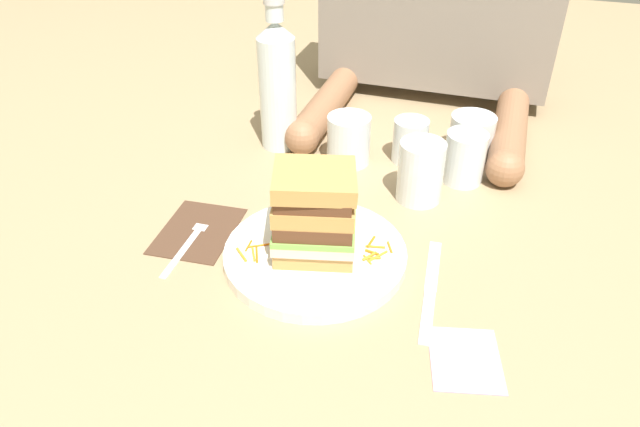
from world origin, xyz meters
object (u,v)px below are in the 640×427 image
object	(u,v)px
sandwich	(313,213)
napkin_dark	(198,230)
juice_glass	(420,174)
empty_tumbler_1	(410,141)
napkin_pink	(465,359)
fork	(191,238)
empty_tumbler_0	(349,140)
empty_tumbler_2	(471,136)
main_plate	(313,254)
knife	(430,291)
empty_tumbler_3	(465,158)
water_bottle	(277,84)

from	to	relation	value
sandwich	napkin_dark	xyz separation A→B (m)	(-0.18, 0.01, -0.08)
sandwich	juice_glass	size ratio (longest dim) A/B	1.33
empty_tumbler_1	napkin_pink	bearing A→B (deg)	-70.87
sandwich	fork	xyz separation A→B (m)	(-0.18, -0.01, -0.07)
sandwich	fork	distance (m)	0.20
fork	juice_glass	distance (m)	0.36
empty_tumbler_0	empty_tumbler_1	distance (m)	0.11
sandwich	empty_tumbler_2	xyz separation A→B (m)	(0.17, 0.37, -0.04)
sandwich	empty_tumbler_0	xyz separation A→B (m)	(-0.03, 0.28, -0.04)
main_plate	empty_tumbler_2	distance (m)	0.41
fork	knife	world-z (taller)	fork
juice_glass	empty_tumbler_2	size ratio (longest dim) A/B	1.25
napkin_dark	juice_glass	world-z (taller)	juice_glass
juice_glass	empty_tumbler_0	distance (m)	0.16
napkin_dark	napkin_pink	size ratio (longest dim) A/B	1.46
knife	empty_tumbler_1	xyz separation A→B (m)	(-0.09, 0.33, 0.04)
napkin_dark	empty_tumbler_2	size ratio (longest dim) A/B	1.76
knife	empty_tumbler_2	world-z (taller)	empty_tumbler_2
napkin_dark	empty_tumbler_0	size ratio (longest dim) A/B	1.62
empty_tumbler_1	empty_tumbler_2	size ratio (longest dim) A/B	0.98
main_plate	knife	distance (m)	0.17
sandwich	empty_tumbler_3	bearing A→B (deg)	58.43
juice_glass	empty_tumbler_3	distance (m)	0.10
juice_glass	water_bottle	xyz separation A→B (m)	(-0.27, 0.10, 0.07)
sandwich	empty_tumbler_0	bearing A→B (deg)	95.92
napkin_dark	empty_tumbler_3	world-z (taller)	empty_tumbler_3
empty_tumbler_3	napkin_pink	bearing A→B (deg)	-82.44
main_plate	juice_glass	world-z (taller)	juice_glass
empty_tumbler_2	empty_tumbler_3	world-z (taller)	empty_tumbler_3
knife	juice_glass	bearing A→B (deg)	104.45
empty_tumbler_2	napkin_dark	bearing A→B (deg)	-134.58
fork	empty_tumbler_0	world-z (taller)	empty_tumbler_0
napkin_dark	napkin_pink	xyz separation A→B (m)	(0.40, -0.12, -0.00)
knife	napkin_pink	xyz separation A→B (m)	(0.06, -0.10, -0.00)
sandwich	fork	world-z (taller)	sandwich
empty_tumbler_1	napkin_dark	bearing A→B (deg)	-129.89
empty_tumbler_0	empty_tumbler_2	xyz separation A→B (m)	(0.20, 0.09, -0.01)
juice_glass	empty_tumbler_2	distance (m)	0.18
water_bottle	empty_tumbler_1	world-z (taller)	water_bottle
empty_tumbler_2	napkin_pink	xyz separation A→B (m)	(0.05, -0.48, -0.04)
empty_tumbler_0	empty_tumbler_3	bearing A→B (deg)	-0.42
empty_tumbler_3	napkin_pink	size ratio (longest dim) A/B	0.90
sandwich	napkin_dark	distance (m)	0.20
knife	empty_tumbler_3	size ratio (longest dim) A/B	2.33
empty_tumbler_3	knife	bearing A→B (deg)	-90.86
water_bottle	knife	bearing A→B (deg)	-43.51
water_bottle	empty_tumbler_1	xyz separation A→B (m)	(0.24, 0.02, -0.08)
main_plate	empty_tumbler_1	bearing A→B (deg)	77.03
fork	water_bottle	xyz separation A→B (m)	(0.02, 0.31, 0.11)
fork	empty_tumbler_1	xyz separation A→B (m)	(0.25, 0.33, 0.03)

